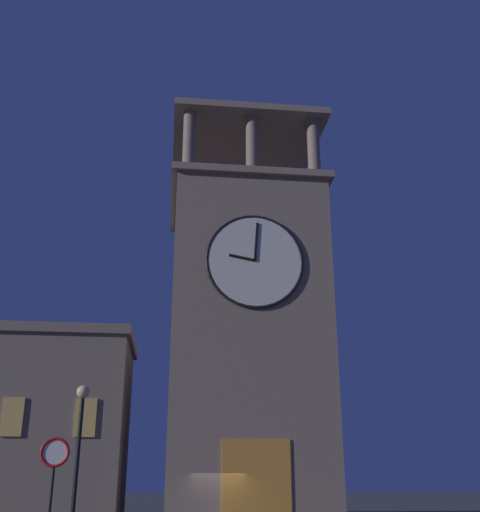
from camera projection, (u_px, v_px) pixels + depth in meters
name	position (u px, v px, depth m)	size (l,w,h in m)	color
clocktower	(245.00, 341.00, 34.45)	(8.90, 8.99, 24.82)	gray
street_lamp	(80.00, 434.00, 20.32)	(0.44, 0.44, 5.21)	black
no_horn_sign	(54.00, 464.00, 16.26)	(0.78, 0.14, 3.27)	black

